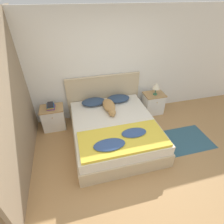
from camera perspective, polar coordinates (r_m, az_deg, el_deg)
ground_plane at (r=3.36m, az=5.98°, el=-20.63°), size 16.00×16.00×0.00m
wall_back at (r=4.21m, az=-2.93°, el=14.36°), size 9.00×0.06×2.55m
wall_side_left at (r=3.30m, az=-29.80°, el=3.30°), size 0.06×3.10×2.55m
bed at (r=3.81m, az=0.76°, el=-6.12°), size 1.75×2.01×0.51m
headboard at (r=4.44m, az=-2.70°, el=5.56°), size 1.83×0.06×1.11m
nightstand_left at (r=4.35m, az=-18.55°, el=-1.78°), size 0.52×0.41×0.57m
nightstand_right at (r=4.78m, az=13.25°, el=2.82°), size 0.52×0.41×0.57m
pillow_left at (r=4.19m, az=-6.05°, el=3.33°), size 0.57×0.36×0.12m
pillow_right at (r=4.30m, az=2.03°, el=4.42°), size 0.57×0.36×0.12m
quilt at (r=3.20m, az=3.39°, el=-8.89°), size 1.59×0.75×0.10m
dog at (r=3.97m, az=-0.87°, el=1.87°), size 0.27×0.77×0.17m
book_stack at (r=4.17m, az=-19.40°, el=1.84°), size 0.18×0.24×0.10m
table_lamp at (r=4.51m, az=14.29°, el=8.23°), size 0.20×0.20×0.33m
rug at (r=4.29m, az=22.64°, el=-8.37°), size 1.12×0.80×0.00m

